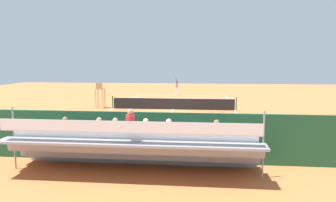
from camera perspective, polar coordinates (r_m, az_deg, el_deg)
ground_plane at (r=27.17m, az=0.90°, el=-1.47°), size 60.00×60.00×0.00m
court_line_markings at (r=27.21m, az=0.90°, el=-1.46°), size 10.10×22.20×0.01m
tennis_net at (r=27.10m, az=0.90°, el=-0.42°), size 10.30×0.10×1.07m
backdrop_wall at (r=13.34m, az=-4.60°, el=-6.15°), size 18.00×0.16×2.00m
bleacher_stand at (r=12.06m, az=-5.89°, el=-7.83°), size 9.06×2.40×2.48m
umpire_chair at (r=28.34m, az=-11.67°, el=1.41°), size 0.67×0.67×2.14m
courtside_bench at (r=13.94m, az=7.80°, el=-7.49°), size 1.80×0.40×0.93m
equipment_bag at (r=13.99m, az=-0.39°, el=-8.97°), size 0.90×0.36×0.36m
tennis_player at (r=38.30m, az=1.49°, el=2.56°), size 0.37×0.53×1.93m
tennis_racket at (r=37.69m, az=0.63°, el=0.96°), size 0.37×0.59×0.03m
tennis_ball_near at (r=37.93m, az=-1.46°, el=1.02°), size 0.07×0.07×0.07m
tennis_ball_far at (r=37.02m, az=3.22°, el=0.86°), size 0.07×0.07×0.07m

